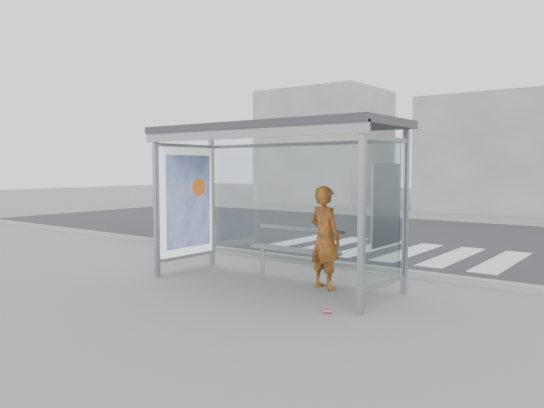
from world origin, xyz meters
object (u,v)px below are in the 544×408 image
at_px(bus_shelter, 256,164).
at_px(soda_can, 327,311).
at_px(bench, 295,249).
at_px(person, 325,238).

bearing_deg(bus_shelter, soda_can, -26.39).
height_order(bench, soda_can, bench).
xyz_separation_m(person, bench, (-0.71, 0.21, -0.28)).
bearing_deg(bench, person, -16.06).
height_order(person, soda_can, person).
xyz_separation_m(person, soda_can, (0.79, -1.22, -0.79)).
xyz_separation_m(bench, soda_can, (1.50, -1.43, -0.51)).
distance_m(bus_shelter, soda_can, 2.97).
bearing_deg(person, bench, -2.12).
distance_m(person, soda_can, 1.65).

